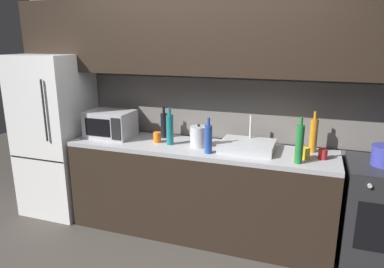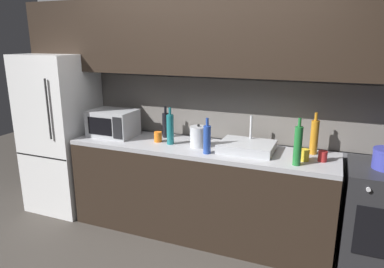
{
  "view_description": "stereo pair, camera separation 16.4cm",
  "coord_description": "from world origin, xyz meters",
  "px_view_note": "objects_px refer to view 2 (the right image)",
  "views": [
    {
      "loc": [
        0.99,
        -2.11,
        1.87
      ],
      "look_at": [
        -0.07,
        0.9,
        1.01
      ],
      "focal_mm": 32.86,
      "sensor_mm": 36.0,
      "label": 1
    },
    {
      "loc": [
        1.14,
        -2.05,
        1.87
      ],
      "look_at": [
        -0.07,
        0.9,
        1.01
      ],
      "focal_mm": 32.86,
      "sensor_mm": 36.0,
      "label": 2
    }
  ],
  "objects_px": {
    "kettle": "(198,136)",
    "wine_bottle_green": "(298,145)",
    "wine_bottle_teal": "(170,129)",
    "mug_orange": "(158,137)",
    "microwave": "(113,123)",
    "mug_red": "(323,156)",
    "mug_yellow": "(304,155)",
    "oven_range": "(382,221)",
    "wine_bottle_blue": "(207,139)",
    "wine_bottle_amber": "(314,137)",
    "refrigerator": "(62,133)",
    "wine_bottle_dark": "(166,125)"
  },
  "relations": [
    {
      "from": "wine_bottle_amber",
      "to": "mug_red",
      "type": "height_order",
      "value": "wine_bottle_amber"
    },
    {
      "from": "kettle",
      "to": "wine_bottle_green",
      "type": "relative_size",
      "value": 0.56
    },
    {
      "from": "wine_bottle_teal",
      "to": "microwave",
      "type": "bearing_deg",
      "value": 175.72
    },
    {
      "from": "wine_bottle_amber",
      "to": "mug_red",
      "type": "relative_size",
      "value": 4.18
    },
    {
      "from": "kettle",
      "to": "oven_range",
      "type": "bearing_deg",
      "value": 0.04
    },
    {
      "from": "kettle",
      "to": "wine_bottle_teal",
      "type": "height_order",
      "value": "wine_bottle_teal"
    },
    {
      "from": "microwave",
      "to": "wine_bottle_teal",
      "type": "xyz_separation_m",
      "value": [
        0.68,
        -0.05,
        0.01
      ]
    },
    {
      "from": "oven_range",
      "to": "wine_bottle_green",
      "type": "height_order",
      "value": "wine_bottle_green"
    },
    {
      "from": "wine_bottle_green",
      "to": "microwave",
      "type": "bearing_deg",
      "value": 174.0
    },
    {
      "from": "oven_range",
      "to": "wine_bottle_blue",
      "type": "height_order",
      "value": "wine_bottle_blue"
    },
    {
      "from": "mug_yellow",
      "to": "mug_orange",
      "type": "height_order",
      "value": "mug_orange"
    },
    {
      "from": "wine_bottle_green",
      "to": "wine_bottle_blue",
      "type": "xyz_separation_m",
      "value": [
        -0.76,
        0.01,
        -0.03
      ]
    },
    {
      "from": "mug_orange",
      "to": "wine_bottle_green",
      "type": "bearing_deg",
      "value": -7.22
    },
    {
      "from": "oven_range",
      "to": "wine_bottle_green",
      "type": "relative_size",
      "value": 2.34
    },
    {
      "from": "wine_bottle_blue",
      "to": "mug_yellow",
      "type": "xyz_separation_m",
      "value": [
        0.81,
        0.12,
        -0.08
      ]
    },
    {
      "from": "wine_bottle_blue",
      "to": "mug_orange",
      "type": "bearing_deg",
      "value": 164.22
    },
    {
      "from": "kettle",
      "to": "wine_bottle_green",
      "type": "height_order",
      "value": "wine_bottle_green"
    },
    {
      "from": "wine_bottle_blue",
      "to": "mug_red",
      "type": "xyz_separation_m",
      "value": [
        0.95,
        0.16,
        -0.09
      ]
    },
    {
      "from": "wine_bottle_teal",
      "to": "mug_orange",
      "type": "xyz_separation_m",
      "value": [
        -0.15,
        0.02,
        -0.1
      ]
    },
    {
      "from": "wine_bottle_teal",
      "to": "wine_bottle_green",
      "type": "bearing_deg",
      "value": -6.98
    },
    {
      "from": "oven_range",
      "to": "refrigerator",
      "type": "bearing_deg",
      "value": 179.98
    },
    {
      "from": "refrigerator",
      "to": "oven_range",
      "type": "relative_size",
      "value": 1.92
    },
    {
      "from": "wine_bottle_blue",
      "to": "mug_red",
      "type": "relative_size",
      "value": 3.62
    },
    {
      "from": "oven_range",
      "to": "wine_bottle_teal",
      "type": "distance_m",
      "value": 1.97
    },
    {
      "from": "wine_bottle_blue",
      "to": "mug_red",
      "type": "height_order",
      "value": "wine_bottle_blue"
    },
    {
      "from": "microwave",
      "to": "wine_bottle_amber",
      "type": "distance_m",
      "value": 1.98
    },
    {
      "from": "wine_bottle_teal",
      "to": "wine_bottle_blue",
      "type": "distance_m",
      "value": 0.44
    },
    {
      "from": "wine_bottle_amber",
      "to": "mug_orange",
      "type": "distance_m",
      "value": 1.45
    },
    {
      "from": "mug_orange",
      "to": "wine_bottle_amber",
      "type": "bearing_deg",
      "value": 7.19
    },
    {
      "from": "wine_bottle_blue",
      "to": "mug_orange",
      "type": "distance_m",
      "value": 0.6
    },
    {
      "from": "wine_bottle_amber",
      "to": "kettle",
      "type": "bearing_deg",
      "value": -170.25
    },
    {
      "from": "wine_bottle_green",
      "to": "mug_red",
      "type": "height_order",
      "value": "wine_bottle_green"
    },
    {
      "from": "wine_bottle_green",
      "to": "mug_yellow",
      "type": "distance_m",
      "value": 0.18
    },
    {
      "from": "refrigerator",
      "to": "wine_bottle_teal",
      "type": "distance_m",
      "value": 1.37
    },
    {
      "from": "wine_bottle_dark",
      "to": "refrigerator",
      "type": "bearing_deg",
      "value": -171.65
    },
    {
      "from": "refrigerator",
      "to": "kettle",
      "type": "height_order",
      "value": "refrigerator"
    },
    {
      "from": "oven_range",
      "to": "mug_yellow",
      "type": "distance_m",
      "value": 0.81
    },
    {
      "from": "wine_bottle_green",
      "to": "mug_yellow",
      "type": "xyz_separation_m",
      "value": [
        0.05,
        0.13,
        -0.11
      ]
    },
    {
      "from": "wine_bottle_dark",
      "to": "wine_bottle_blue",
      "type": "distance_m",
      "value": 0.67
    },
    {
      "from": "microwave",
      "to": "mug_orange",
      "type": "relative_size",
      "value": 4.59
    },
    {
      "from": "mug_yellow",
      "to": "kettle",
      "type": "bearing_deg",
      "value": 177.37
    },
    {
      "from": "refrigerator",
      "to": "wine_bottle_dark",
      "type": "height_order",
      "value": "refrigerator"
    },
    {
      "from": "microwave",
      "to": "mug_red",
      "type": "bearing_deg",
      "value": -0.73
    },
    {
      "from": "microwave",
      "to": "mug_red",
      "type": "xyz_separation_m",
      "value": [
        2.06,
        -0.03,
        -0.09
      ]
    },
    {
      "from": "wine_bottle_green",
      "to": "wine_bottle_teal",
      "type": "distance_m",
      "value": 1.2
    },
    {
      "from": "wine_bottle_dark",
      "to": "mug_orange",
      "type": "xyz_separation_m",
      "value": [
        0.01,
        -0.19,
        -0.08
      ]
    },
    {
      "from": "kettle",
      "to": "mug_red",
      "type": "xyz_separation_m",
      "value": [
        1.1,
        -0.01,
        -0.05
      ]
    },
    {
      "from": "wine_bottle_teal",
      "to": "wine_bottle_amber",
      "type": "bearing_deg",
      "value": 9.01
    },
    {
      "from": "oven_range",
      "to": "wine_bottle_dark",
      "type": "relative_size",
      "value": 2.82
    },
    {
      "from": "wine_bottle_amber",
      "to": "mug_yellow",
      "type": "relative_size",
      "value": 3.76
    }
  ]
}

